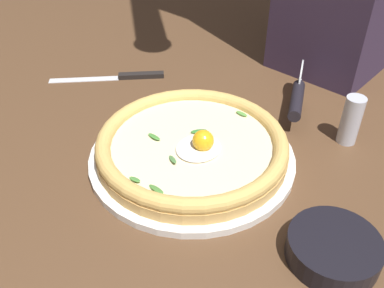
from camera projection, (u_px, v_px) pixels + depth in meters
The scene contains 7 objects.
ground_plane at pixel (174, 176), 0.67m from camera, with size 2.40×2.40×0.03m, color brown.
pizza_plate at pixel (192, 157), 0.68m from camera, with size 0.32×0.32×0.01m, color white.
pizza at pixel (192, 145), 0.66m from camera, with size 0.30×0.30×0.05m.
side_bowl at pixel (333, 249), 0.52m from camera, with size 0.11×0.11×0.03m, color black.
pizza_cutter at pixel (297, 95), 0.77m from camera, with size 0.16×0.08×0.08m.
table_knife at pixel (124, 77), 0.89m from camera, with size 0.18×0.18×0.01m.
pepper_shaker at pixel (351, 120), 0.69m from camera, with size 0.03×0.03×0.08m, color silver.
Camera 1 is at (0.37, 0.33, 0.44)m, focal length 39.83 mm.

